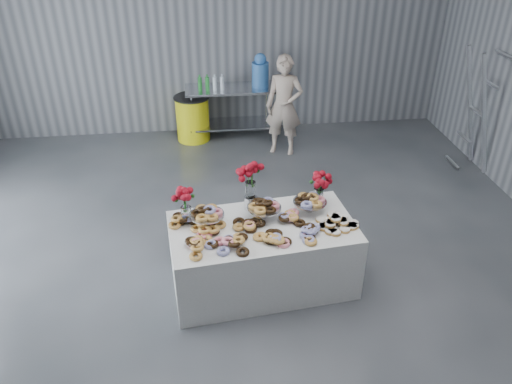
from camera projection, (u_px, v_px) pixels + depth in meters
ground at (237, 301)px, 5.24m from camera, size 9.00×9.00×0.00m
room_walls at (195, 48)px, 3.91m from camera, size 8.04×9.04×4.02m
display_table at (262, 255)px, 5.31m from camera, size 2.00×1.20×0.75m
prep_table at (231, 103)px, 8.43m from camera, size 1.50×0.60×0.90m
donut_mounds at (263, 225)px, 5.05m from camera, size 1.88×0.99×0.09m
cake_stand_left at (207, 213)px, 5.06m from camera, size 0.36×0.36×0.17m
cake_stand_mid at (264, 206)px, 5.18m from camera, size 0.36×0.36×0.17m
cake_stand_right at (310, 201)px, 5.27m from camera, size 0.36×0.36×0.17m
danish_pile at (337, 220)px, 5.10m from camera, size 0.48×0.48×0.11m
bouquet_left at (185, 197)px, 5.03m from camera, size 0.26×0.26×0.42m
bouquet_right at (320, 179)px, 5.35m from camera, size 0.26×0.26×0.42m
bouquet_center at (250, 178)px, 5.20m from camera, size 0.26×0.26×0.57m
water_jug at (260, 72)px, 8.21m from camera, size 0.28×0.28×0.55m
drink_bottles at (211, 82)px, 8.10m from camera, size 0.54×0.08×0.27m
person at (284, 106)px, 7.85m from camera, size 0.68×0.55×1.60m
trash_barrel at (193, 118)px, 8.48m from camera, size 0.60×0.60×0.77m
stepladder at (477, 111)px, 7.28m from camera, size 0.69×0.47×1.88m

